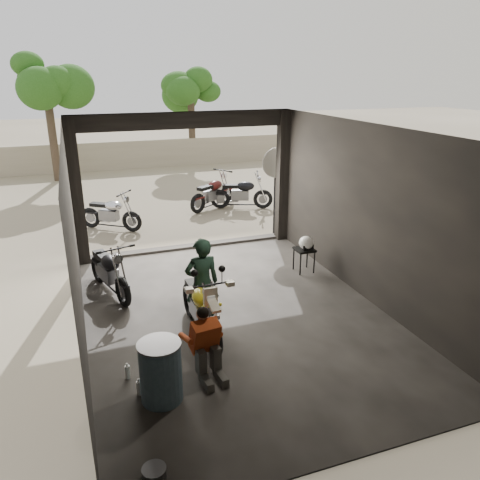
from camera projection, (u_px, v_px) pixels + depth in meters
ground at (236, 315)px, 8.18m from camera, size 80.00×80.00×0.00m
garage at (225, 237)px, 8.23m from camera, size 7.00×7.13×3.20m
boundary_wall at (130, 155)px, 20.37m from camera, size 18.00×0.30×1.20m
tree_left at (44, 72)px, 16.94m from camera, size 2.20×2.20×5.60m
tree_right at (190, 83)px, 20.25m from camera, size 2.20×2.20×5.00m
main_bike at (200, 303)px, 7.40m from camera, size 0.74×1.71×1.13m
left_bike at (109, 268)px, 8.81m from camera, size 1.08×1.72×1.08m
outside_bike_a at (110, 211)px, 12.43m from camera, size 1.65×1.44×1.06m
outside_bike_b at (213, 191)px, 14.36m from camera, size 1.80×1.49×1.14m
outside_bike_c at (242, 191)px, 14.37m from camera, size 1.80×1.21×1.13m
rider at (202, 283)px, 7.59m from camera, size 0.57×0.37×1.56m
mechanic at (208, 347)px, 6.35m from camera, size 0.58×0.74×0.99m
stool at (304, 252)px, 9.79m from camera, size 0.38×0.38×0.53m
helmet at (306, 243)px, 9.69m from camera, size 0.37×0.38×0.29m
oil_drum at (161, 373)px, 5.94m from camera, size 0.54×0.54×0.83m
sign_post at (276, 177)px, 11.74m from camera, size 0.75×0.08×2.26m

